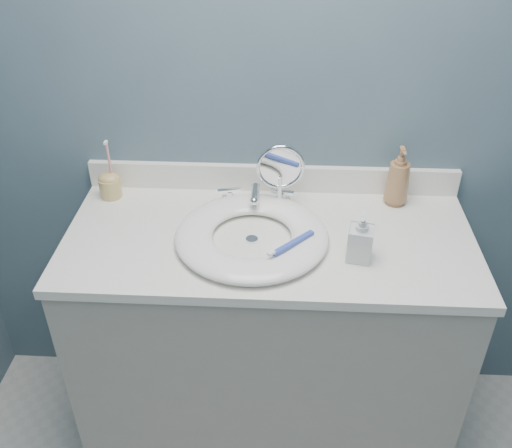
# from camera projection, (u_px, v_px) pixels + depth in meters

# --- Properties ---
(back_wall) EXTENTS (2.20, 0.02, 2.40)m
(back_wall) POSITION_uv_depth(u_px,v_px,m) (274.00, 98.00, 1.74)
(back_wall) COLOR #475C6B
(back_wall) RESTS_ON ground
(vanity_cabinet) EXTENTS (1.20, 0.55, 0.85)m
(vanity_cabinet) POSITION_uv_depth(u_px,v_px,m) (267.00, 343.00, 1.95)
(vanity_cabinet) COLOR #A6A298
(vanity_cabinet) RESTS_ON ground
(countertop) EXTENTS (1.22, 0.57, 0.03)m
(countertop) POSITION_uv_depth(u_px,v_px,m) (269.00, 239.00, 1.71)
(countertop) COLOR white
(countertop) RESTS_ON vanity_cabinet
(backsplash) EXTENTS (1.22, 0.02, 0.09)m
(backsplash) POSITION_uv_depth(u_px,v_px,m) (272.00, 178.00, 1.89)
(backsplash) COLOR white
(backsplash) RESTS_ON countertop
(basin) EXTENTS (0.45, 0.45, 0.04)m
(basin) POSITION_uv_depth(u_px,v_px,m) (252.00, 235.00, 1.66)
(basin) COLOR white
(basin) RESTS_ON countertop
(drain) EXTENTS (0.04, 0.04, 0.01)m
(drain) POSITION_uv_depth(u_px,v_px,m) (252.00, 240.00, 1.67)
(drain) COLOR silver
(drain) RESTS_ON countertop
(faucet) EXTENTS (0.25, 0.13, 0.07)m
(faucet) POSITION_uv_depth(u_px,v_px,m) (255.00, 197.00, 1.82)
(faucet) COLOR silver
(faucet) RESTS_ON countertop
(makeup_mirror) EXTENTS (0.15, 0.09, 0.22)m
(makeup_mirror) POSITION_uv_depth(u_px,v_px,m) (280.00, 174.00, 1.75)
(makeup_mirror) COLOR silver
(makeup_mirror) RESTS_ON countertop
(soap_bottle_amber) EXTENTS (0.08, 0.08, 0.20)m
(soap_bottle_amber) POSITION_uv_depth(u_px,v_px,m) (399.00, 176.00, 1.79)
(soap_bottle_amber) COLOR #9D6E47
(soap_bottle_amber) RESTS_ON countertop
(soap_bottle_clear) EXTENTS (0.08, 0.08, 0.15)m
(soap_bottle_clear) POSITION_uv_depth(u_px,v_px,m) (361.00, 236.00, 1.56)
(soap_bottle_clear) COLOR silver
(soap_bottle_clear) RESTS_ON countertop
(toothbrush_holder) EXTENTS (0.07, 0.07, 0.20)m
(toothbrush_holder) POSITION_uv_depth(u_px,v_px,m) (110.00, 184.00, 1.85)
(toothbrush_holder) COLOR tan
(toothbrush_holder) RESTS_ON countertop
(toothbrush_lying) EXTENTS (0.13, 0.13, 0.02)m
(toothbrush_lying) POSITION_uv_depth(u_px,v_px,m) (291.00, 244.00, 1.59)
(toothbrush_lying) COLOR #324DB3
(toothbrush_lying) RESTS_ON basin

